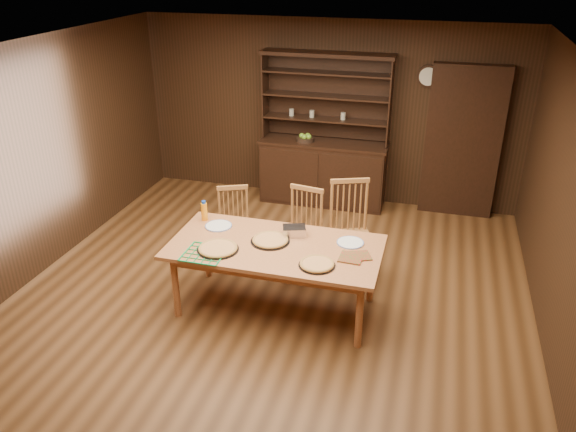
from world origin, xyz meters
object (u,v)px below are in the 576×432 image
(china_hutch, at_px, (323,164))
(chair_left, at_px, (234,223))
(juice_bottle, at_px, (204,211))
(chair_right, at_px, (350,226))
(dining_table, at_px, (275,251))
(chair_center, at_px, (303,228))

(china_hutch, height_order, chair_left, china_hutch)
(chair_left, height_order, juice_bottle, juice_bottle)
(chair_right, relative_size, juice_bottle, 4.94)
(chair_right, xyz_separation_m, juice_bottle, (-1.52, -0.58, 0.25))
(dining_table, xyz_separation_m, chair_center, (0.08, 0.83, -0.13))
(china_hutch, xyz_separation_m, juice_bottle, (-0.80, -2.48, 0.26))
(chair_right, bearing_deg, juice_bottle, 179.64)
(chair_center, relative_size, chair_right, 0.91)
(dining_table, height_order, chair_center, chair_center)
(chair_right, distance_m, juice_bottle, 1.64)
(chair_right, height_order, juice_bottle, chair_right)
(china_hutch, bearing_deg, juice_bottle, -107.85)
(juice_bottle, bearing_deg, china_hutch, 72.15)
(china_hutch, height_order, chair_right, china_hutch)
(chair_left, xyz_separation_m, chair_center, (0.85, -0.02, 0.05))
(juice_bottle, bearing_deg, chair_right, 20.96)
(chair_right, bearing_deg, chair_center, 169.65)
(chair_center, bearing_deg, chair_left, -171.88)
(chair_left, bearing_deg, juice_bottle, -130.12)
(china_hutch, distance_m, chair_center, 2.01)
(dining_table, bearing_deg, juice_bottle, 158.99)
(chair_center, relative_size, juice_bottle, 4.48)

